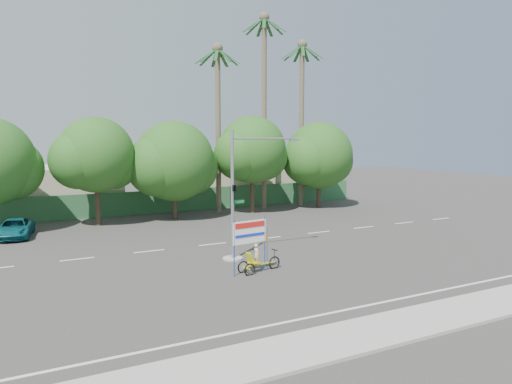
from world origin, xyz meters
name	(u,v)px	position (x,y,z in m)	size (l,w,h in m)	color
ground	(312,271)	(0.00, 0.00, 0.00)	(120.00, 120.00, 0.00)	#33302D
sidewalk_near	(429,319)	(0.00, -7.50, 0.06)	(50.00, 2.40, 0.12)	gray
fence	(173,201)	(0.00, 21.50, 1.00)	(38.00, 0.08, 2.00)	#336B3D
building_left	(44,190)	(-10.00, 26.00, 2.00)	(12.00, 8.00, 4.00)	beige
building_right	(233,183)	(8.00, 26.00, 1.80)	(14.00, 8.00, 3.60)	beige
tree_left	(95,158)	(-7.05, 18.00, 5.06)	(6.66, 5.60, 8.07)	#473828
tree_center	(174,164)	(-1.05, 18.00, 4.47)	(7.62, 6.40, 7.85)	#473828
tree_right	(252,152)	(5.95, 18.00, 5.24)	(6.90, 5.80, 8.36)	#473828
tree_far_right	(319,158)	(12.95, 18.00, 4.64)	(7.38, 6.20, 7.94)	#473828
palm_tall	(264,93)	(8.00, 19.50, 10.46)	(3.73, 3.79, 17.45)	#70604C
palm_mid	(302,106)	(12.00, 19.50, 9.40)	(3.73, 3.79, 15.45)	#70604C
palm_short	(218,110)	(3.50, 19.50, 8.86)	(3.73, 3.79, 14.45)	#70604C
traffic_signal	(238,206)	(-2.20, 3.98, 2.92)	(4.72, 1.10, 7.00)	gray
trike_billboard	(254,250)	(-2.69, 1.13, 1.11)	(2.80, 0.81, 2.76)	black
pickup_truck	(15,228)	(-12.73, 15.98, 0.62)	(2.05, 4.44, 1.23)	#0D5560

